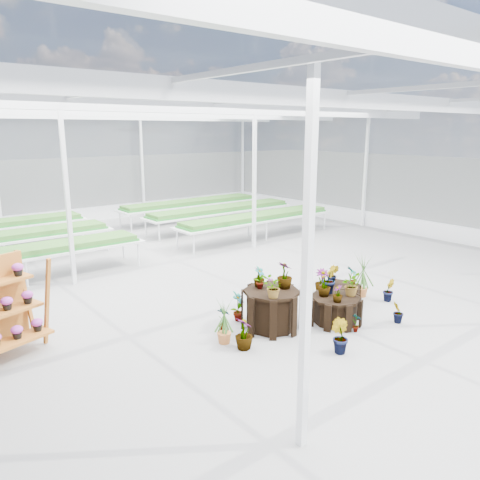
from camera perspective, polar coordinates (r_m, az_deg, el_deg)
ground_plane at (r=10.82m, az=3.28°, el=-7.46°), size 24.00×24.00×0.00m
greenhouse_shell at (r=10.24m, az=3.44°, el=4.40°), size 18.00×24.00×4.50m
steel_frame at (r=10.24m, az=3.44°, el=4.40°), size 18.00×24.00×4.50m
nursery_benches at (r=16.55m, az=-13.55°, el=1.03°), size 16.00×7.00×0.84m
plinth_tall at (r=9.30m, az=3.84°, el=-8.42°), size 1.27×1.27×0.78m
plinth_mid at (r=9.78m, az=11.50°, el=-8.30°), size 1.34×1.34×0.55m
plinth_low at (r=10.95m, az=12.06°, el=-6.38°), size 1.04×1.04×0.40m
nursery_plants at (r=9.85m, az=8.40°, el=-6.35°), size 4.64×2.99×1.32m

